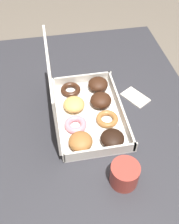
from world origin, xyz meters
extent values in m
plane|color=#6B6054|center=(0.00, 0.00, 0.00)|extent=(8.00, 8.00, 0.00)
cube|color=#2D2D33|center=(0.00, 0.00, 0.72)|extent=(1.14, 0.87, 0.03)
cylinder|color=#2D2D33|center=(0.52, -0.38, 0.35)|extent=(0.06, 0.06, 0.71)
cylinder|color=#2D2D33|center=(0.52, 0.38, 0.35)|extent=(0.06, 0.06, 0.71)
cube|color=silver|center=(-0.03, 0.00, 0.74)|extent=(0.39, 0.25, 0.01)
cube|color=beige|center=(-0.03, -0.12, 0.76)|extent=(0.39, 0.01, 0.04)
cube|color=beige|center=(-0.03, 0.13, 0.76)|extent=(0.39, 0.01, 0.04)
cube|color=beige|center=(-0.22, 0.00, 0.76)|extent=(0.01, 0.25, 0.04)
cube|color=beige|center=(0.16, 0.00, 0.76)|extent=(0.01, 0.25, 0.04)
cube|color=beige|center=(-0.03, 0.13, 0.90)|extent=(0.39, 0.01, 0.24)
ellipsoid|color=black|center=(-0.17, -0.05, 0.76)|extent=(0.08, 0.08, 0.04)
torus|color=#9E6633|center=(-0.07, -0.05, 0.75)|extent=(0.08, 0.08, 0.02)
ellipsoid|color=#381E11|center=(0.02, -0.05, 0.77)|extent=(0.08, 0.08, 0.05)
ellipsoid|color=#381E11|center=(0.11, -0.06, 0.77)|extent=(0.08, 0.08, 0.05)
ellipsoid|color=#9E6633|center=(-0.17, 0.06, 0.76)|extent=(0.08, 0.08, 0.05)
torus|color=pink|center=(-0.08, 0.07, 0.75)|extent=(0.08, 0.08, 0.02)
ellipsoid|color=tan|center=(0.01, 0.06, 0.76)|extent=(0.08, 0.08, 0.04)
torus|color=#381E11|center=(0.11, 0.06, 0.75)|extent=(0.08, 0.08, 0.02)
cylinder|color=#A3382D|center=(-0.32, -0.05, 0.78)|extent=(0.09, 0.09, 0.08)
cylinder|color=black|center=(-0.32, -0.05, 0.81)|extent=(0.07, 0.07, 0.01)
cube|color=silver|center=(0.03, -0.20, 0.74)|extent=(0.13, 0.12, 0.01)
camera|label=1|loc=(-0.69, 0.13, 1.50)|focal=42.00mm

